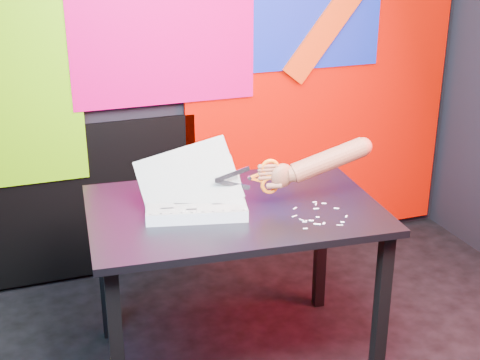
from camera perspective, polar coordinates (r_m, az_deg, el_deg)
name	(u,v)px	position (r m, az deg, el deg)	size (l,w,h in m)	color
room	(349,86)	(2.17, 9.29, 7.93)	(3.01, 3.01, 2.71)	black
backdrop	(223,97)	(3.59, -1.49, 7.11)	(2.88, 0.05, 2.08)	#C10A00
work_table	(234,227)	(2.77, -0.53, -4.01)	(1.24, 0.88, 0.75)	black
printout_stack	(195,203)	(2.69, -3.84, -1.96)	(0.45, 0.37, 0.30)	silver
scissors	(265,177)	(2.67, 2.19, 0.27)	(0.26, 0.05, 0.15)	#B1B4B8
hand_forearm	(321,163)	(2.72, 6.90, 1.49)	(0.46, 0.13, 0.19)	#A95F3C
paper_clippings	(318,215)	(2.66, 6.64, -3.03)	(0.22, 0.25, 0.00)	white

